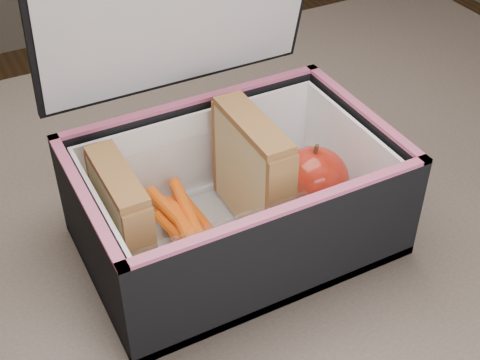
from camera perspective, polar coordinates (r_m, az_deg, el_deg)
The scene contains 8 objects.
kitchen_table at distance 0.73m, azimuth -2.60°, elevation -9.69°, with size 1.20×0.80×0.75m.
lunch_bag at distance 0.62m, azimuth -0.56°, elevation -0.77°, with size 0.28×0.23×0.28m.
plastic_tub at distance 0.62m, azimuth -4.23°, elevation -2.76°, with size 0.17×0.12×0.07m, color white, non-canonical shape.
sandwich_left at distance 0.59m, azimuth -10.00°, elevation -3.26°, with size 0.03×0.09×0.10m.
sandwich_right at distance 0.62m, azimuth 1.04°, elevation 0.72°, with size 0.03×0.10×0.11m.
carrot_sticks at distance 0.62m, azimuth -4.65°, elevation -4.12°, with size 0.05×0.15×0.03m.
paper_napkin at distance 0.68m, azimuth 6.15°, elevation -1.90°, with size 0.08×0.08×0.01m, color white.
red_apple at distance 0.65m, azimuth 6.28°, elevation 0.05°, with size 0.09×0.09×0.07m.
Camera 1 is at (-0.20, -0.45, 1.20)m, focal length 50.00 mm.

